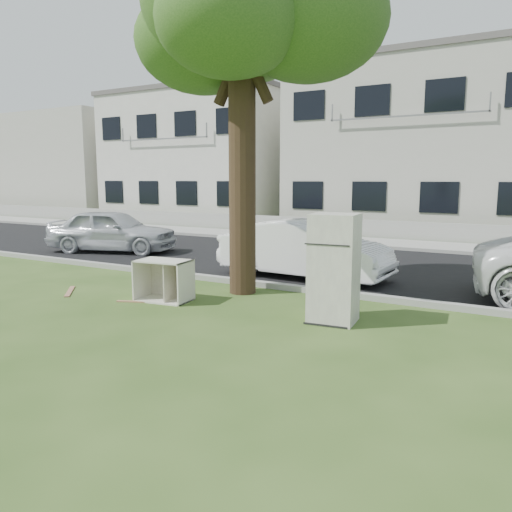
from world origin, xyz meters
The scene contains 17 objects.
ground centered at (0.00, 0.00, 0.00)m, with size 120.00×120.00×0.00m, color #324C1B.
road centered at (0.00, 6.00, 0.01)m, with size 120.00×7.00×0.01m, color black.
kerb_near centered at (0.00, 2.45, 0.00)m, with size 120.00×0.18×0.12m, color gray.
kerb_far centered at (0.00, 9.55, 0.00)m, with size 120.00×0.18×0.12m, color gray.
sidewalk centered at (0.00, 11.00, 0.01)m, with size 120.00×2.80×0.01m, color gray.
low_wall centered at (0.00, 12.60, 0.35)m, with size 120.00×0.15×0.70m, color gray.
street_tree centered at (-0.40, 1.80, 5.49)m, with size 3.80×3.80×7.02m.
townhouse_left centered at (-12.00, 17.50, 3.52)m, with size 10.20×8.16×7.04m.
townhouse_center centered at (0.00, 17.50, 3.72)m, with size 11.22×8.16×7.44m.
filler_left centered at (-26.00, 18.00, 3.20)m, with size 16.00×9.00×6.40m, color #B5B2A5.
fridge centered at (1.97, 0.72, 0.88)m, with size 0.73×0.67×1.76m, color beige.
cabinet centered at (-1.35, 0.47, 0.39)m, with size 1.01×0.63×0.79m, color white.
plank_a centered at (-1.60, 0.15, 0.01)m, with size 1.03×0.08×0.02m, color #996E4A.
plank_b centered at (-3.52, 0.07, 0.01)m, with size 0.97×0.10×0.02m, color #9D6C52.
plank_c centered at (-1.60, 0.68, 0.01)m, with size 0.76×0.09×0.02m, color tan.
car_center centered at (0.06, 3.82, 0.67)m, with size 1.42×4.08×1.34m, color white.
car_left centered at (-6.97, 4.68, 0.69)m, with size 1.62×4.02×1.37m, color silver.
Camera 1 is at (4.78, -6.76, 2.31)m, focal length 35.00 mm.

